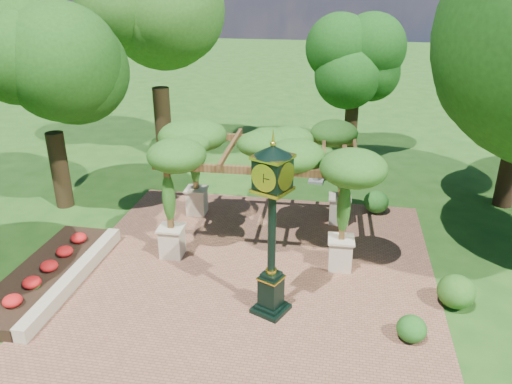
# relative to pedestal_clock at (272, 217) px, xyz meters

# --- Properties ---
(ground) EXTENTS (120.00, 120.00, 0.00)m
(ground) POSITION_rel_pedestal_clock_xyz_m (-0.78, -0.19, -2.62)
(ground) COLOR #1E4714
(ground) RESTS_ON ground
(brick_plaza) EXTENTS (10.00, 12.00, 0.04)m
(brick_plaza) POSITION_rel_pedestal_clock_xyz_m (-0.78, 0.81, -2.60)
(brick_plaza) COLOR brown
(brick_plaza) RESTS_ON ground
(border_wall) EXTENTS (0.35, 5.00, 0.40)m
(border_wall) POSITION_rel_pedestal_clock_xyz_m (-5.38, 0.31, -2.42)
(border_wall) COLOR #C6B793
(border_wall) RESTS_ON ground
(flower_bed) EXTENTS (1.50, 5.00, 0.36)m
(flower_bed) POSITION_rel_pedestal_clock_xyz_m (-6.28, 0.31, -2.44)
(flower_bed) COLOR red
(flower_bed) RESTS_ON ground
(pedestal_clock) EXTENTS (1.14, 1.14, 4.37)m
(pedestal_clock) POSITION_rel_pedestal_clock_xyz_m (0.00, 0.00, 0.00)
(pedestal_clock) COLOR black
(pedestal_clock) RESTS_ON brick_plaza
(pergola) EXTENTS (5.78, 3.75, 3.56)m
(pergola) POSITION_rel_pedestal_clock_xyz_m (-0.87, 3.71, 0.31)
(pergola) COLOR beige
(pergola) RESTS_ON brick_plaza
(sundial) EXTENTS (0.63, 0.63, 1.06)m
(sundial) POSITION_rel_pedestal_clock_xyz_m (0.54, 8.82, -2.15)
(sundial) COLOR gray
(sundial) RESTS_ON ground
(shrub_front) EXTENTS (0.72, 0.72, 0.61)m
(shrub_front) POSITION_rel_pedestal_clock_xyz_m (3.28, -0.51, -2.27)
(shrub_front) COLOR #1C5317
(shrub_front) RESTS_ON brick_plaza
(shrub_mid) EXTENTS (0.94, 0.94, 0.83)m
(shrub_mid) POSITION_rel_pedestal_clock_xyz_m (4.50, 1.01, -2.16)
(shrub_mid) COLOR #275718
(shrub_mid) RESTS_ON brick_plaza
(shrub_back) EXTENTS (1.03, 1.03, 0.78)m
(shrub_back) POSITION_rel_pedestal_clock_xyz_m (2.78, 6.25, -2.19)
(shrub_back) COLOR #26661D
(shrub_back) RESTS_ON brick_plaza
(tree_west_near) EXTENTS (3.46, 3.46, 7.07)m
(tree_west_near) POSITION_rel_pedestal_clock_xyz_m (-8.28, 4.94, 2.22)
(tree_west_near) COLOR #342515
(tree_west_near) RESTS_ON ground
(tree_west_far) EXTENTS (4.69, 4.69, 8.22)m
(tree_west_far) POSITION_rel_pedestal_clock_xyz_m (-6.57, 10.82, 3.02)
(tree_west_far) COLOR black
(tree_west_far) RESTS_ON ground
(tree_north) EXTENTS (3.28, 3.28, 6.40)m
(tree_north) POSITION_rel_pedestal_clock_xyz_m (1.83, 12.97, 1.76)
(tree_north) COLOR #312213
(tree_north) RESTS_ON ground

